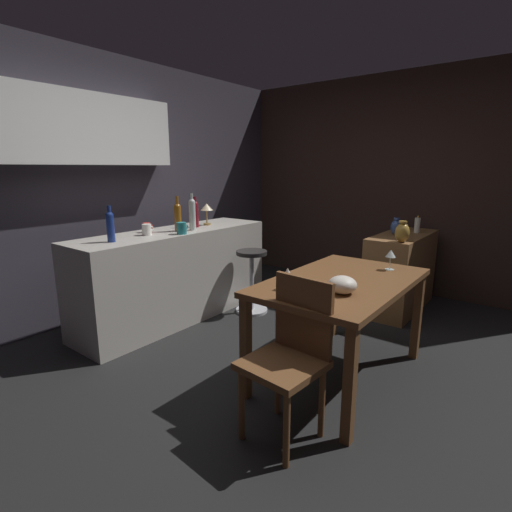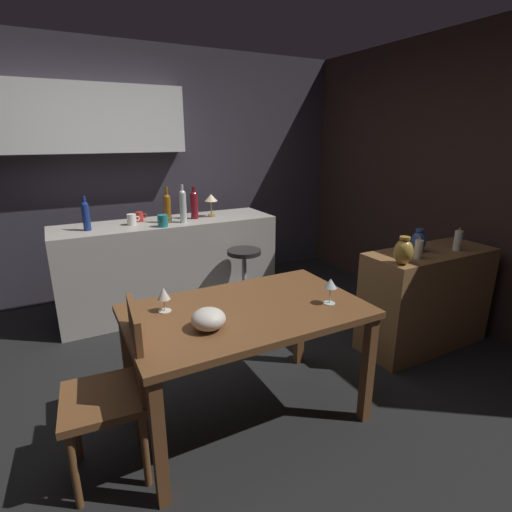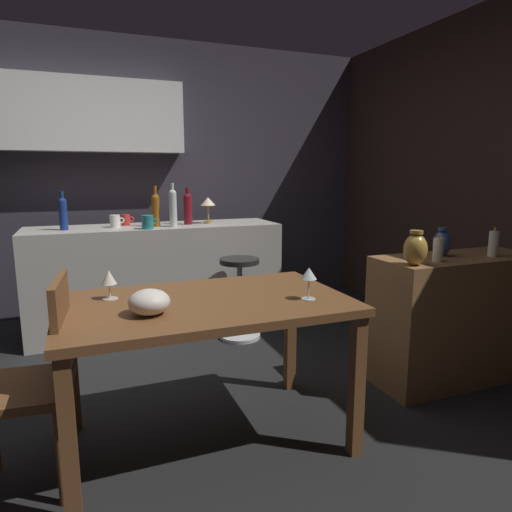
{
  "view_description": "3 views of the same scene",
  "coord_description": "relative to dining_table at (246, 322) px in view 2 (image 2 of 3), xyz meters",
  "views": [
    {
      "loc": [
        -2.3,
        -1.57,
        1.51
      ],
      "look_at": [
        0.45,
        0.55,
        0.71
      ],
      "focal_mm": 27.14,
      "sensor_mm": 36.0,
      "label": 1
    },
    {
      "loc": [
        -0.78,
        -2.3,
        1.69
      ],
      "look_at": [
        0.7,
        0.51,
        0.71
      ],
      "focal_mm": 27.3,
      "sensor_mm": 36.0,
      "label": 2
    },
    {
      "loc": [
        -0.4,
        -2.48,
        1.34
      ],
      "look_at": [
        0.68,
        0.27,
        0.79
      ],
      "focal_mm": 31.43,
      "sensor_mm": 36.0,
      "label": 3
    }
  ],
  "objects": [
    {
      "name": "ground_plane",
      "position": [
        -0.13,
        0.46,
        -0.65
      ],
      "size": [
        9.0,
        9.0,
        0.0
      ],
      "primitive_type": "plane",
      "color": "black"
    },
    {
      "name": "vase_brass",
      "position": [
        1.23,
        -0.01,
        0.26
      ],
      "size": [
        0.13,
        0.13,
        0.2
      ],
      "color": "#B78C38",
      "rests_on": "sideboard_cabinet"
    },
    {
      "name": "kitchen_counter",
      "position": [
        0.05,
        1.83,
        -0.2
      ],
      "size": [
        2.1,
        0.6,
        0.9
      ],
      "primitive_type": "cube",
      "color": "#B2ADA3",
      "rests_on": "ground_plane"
    },
    {
      "name": "cup_red",
      "position": [
        -0.18,
        1.95,
        0.29
      ],
      "size": [
        0.11,
        0.07,
        0.09
      ],
      "color": "red",
      "rests_on": "kitchen_counter"
    },
    {
      "name": "pillar_candle_tall",
      "position": [
        1.89,
        0.03,
        0.25
      ],
      "size": [
        0.06,
        0.06,
        0.19
      ],
      "color": "white",
      "rests_on": "sideboard_cabinet"
    },
    {
      "name": "dining_table",
      "position": [
        0.0,
        0.0,
        0.0
      ],
      "size": [
        1.36,
        0.83,
        0.74
      ],
      "color": "brown",
      "rests_on": "ground_plane"
    },
    {
      "name": "wine_bottle_ruby",
      "position": [
        0.34,
        1.82,
        0.4
      ],
      "size": [
        0.07,
        0.07,
        0.32
      ],
      "color": "maroon",
      "rests_on": "kitchen_counter"
    },
    {
      "name": "bar_stool",
      "position": [
        0.63,
        1.31,
        -0.3
      ],
      "size": [
        0.34,
        0.34,
        0.67
      ],
      "color": "#262323",
      "rests_on": "ground_plane"
    },
    {
      "name": "vase_ceramic_blue",
      "position": [
        1.59,
        0.16,
        0.25
      ],
      "size": [
        0.11,
        0.11,
        0.18
      ],
      "color": "#334C8C",
      "rests_on": "sideboard_cabinet"
    },
    {
      "name": "wine_bottle_clear",
      "position": [
        0.18,
        1.7,
        0.42
      ],
      "size": [
        0.06,
        0.06,
        0.36
      ],
      "color": "silver",
      "rests_on": "kitchen_counter"
    },
    {
      "name": "wall_side_right",
      "position": [
        2.42,
        0.76,
        0.65
      ],
      "size": [
        0.1,
        4.4,
        2.6
      ],
      "primitive_type": "cube",
      "color": "#33231E",
      "rests_on": "ground_plane"
    },
    {
      "name": "wine_bottle_cobalt",
      "position": [
        -0.66,
        1.78,
        0.39
      ],
      "size": [
        0.06,
        0.06,
        0.3
      ],
      "color": "navy",
      "rests_on": "kitchen_counter"
    },
    {
      "name": "wine_bottle_amber",
      "position": [
        0.05,
        1.76,
        0.4
      ],
      "size": [
        0.07,
        0.07,
        0.34
      ],
      "color": "#8C5114",
      "rests_on": "kitchen_counter"
    },
    {
      "name": "wine_glass_right",
      "position": [
        -0.43,
        0.18,
        0.19
      ],
      "size": [
        0.07,
        0.07,
        0.14
      ],
      "color": "silver",
      "rests_on": "dining_table"
    },
    {
      "name": "sideboard_cabinet",
      "position": [
        1.7,
        0.11,
        -0.24
      ],
      "size": [
        1.1,
        0.44,
        0.82
      ],
      "primitive_type": "cube",
      "color": "olive",
      "rests_on": "ground_plane"
    },
    {
      "name": "wine_glass_left",
      "position": [
        0.47,
        -0.17,
        0.21
      ],
      "size": [
        0.08,
        0.08,
        0.16
      ],
      "color": "silver",
      "rests_on": "dining_table"
    },
    {
      "name": "pillar_candle_short",
      "position": [
        1.44,
        0.03,
        0.24
      ],
      "size": [
        0.06,
        0.06,
        0.17
      ],
      "color": "white",
      "rests_on": "sideboard_cabinet"
    },
    {
      "name": "chair_near_window",
      "position": [
        -0.75,
        -0.06,
        -0.15
      ],
      "size": [
        0.43,
        0.43,
        0.91
      ],
      "color": "brown",
      "rests_on": "ground_plane"
    },
    {
      "name": "cup_teal",
      "position": [
        -0.04,
        1.61,
        0.3
      ],
      "size": [
        0.13,
        0.09,
        0.11
      ],
      "color": "teal",
      "rests_on": "kitchen_counter"
    },
    {
      "name": "fruit_bowl",
      "position": [
        -0.28,
        -0.13,
        0.14
      ],
      "size": [
        0.18,
        0.18,
        0.11
      ],
      "primitive_type": "ellipsoid",
      "color": "beige",
      "rests_on": "dining_table"
    },
    {
      "name": "cup_white",
      "position": [
        -0.28,
        1.82,
        0.3
      ],
      "size": [
        0.12,
        0.08,
        0.1
      ],
      "color": "white",
      "rests_on": "kitchen_counter"
    },
    {
      "name": "counter_lamp",
      "position": [
        0.52,
        1.84,
        0.42
      ],
      "size": [
        0.13,
        0.13,
        0.23
      ],
      "color": "#A58447",
      "rests_on": "kitchen_counter"
    },
    {
      "name": "wall_kitchen_back",
      "position": [
        -0.19,
        2.53,
        0.76
      ],
      "size": [
        5.2,
        0.33,
        2.6
      ],
      "color": "#38333D",
      "rests_on": "ground_plane"
    }
  ]
}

